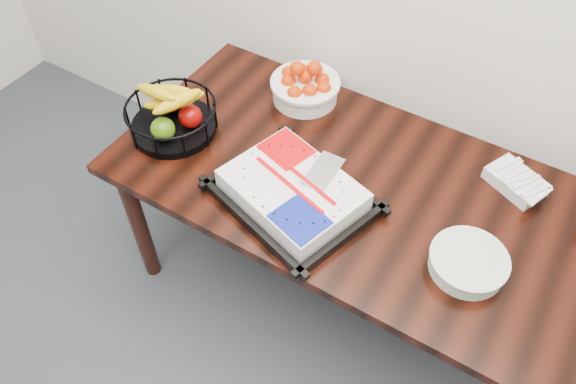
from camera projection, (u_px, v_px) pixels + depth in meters
The scene contains 6 objects.
table at pixel (356, 199), 2.08m from camera, with size 1.80×0.90×0.75m.
cake_tray at pixel (293, 192), 1.93m from camera, with size 0.60×0.52×0.10m.
tangerine_bowl at pixel (305, 83), 2.26m from camera, with size 0.28×0.28×0.18m.
fruit_basket at pixel (171, 115), 2.14m from camera, with size 0.35×0.35×0.19m.
plate_stack at pixel (468, 263), 1.76m from camera, with size 0.25×0.25×0.06m.
fork_bag at pixel (516, 181), 1.99m from camera, with size 0.23×0.20×0.06m.
Camera 1 is at (0.48, 0.74, 2.27)m, focal length 35.00 mm.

